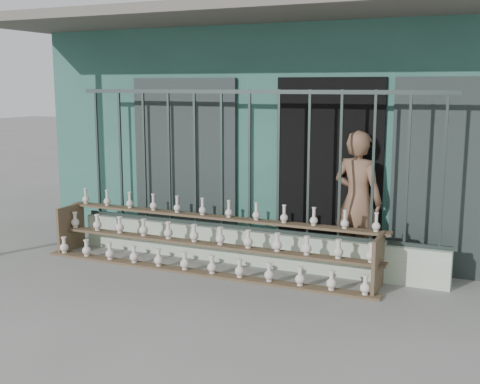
% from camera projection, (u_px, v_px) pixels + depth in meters
% --- Properties ---
extents(ground, '(60.00, 60.00, 0.00)m').
position_uv_depth(ground, '(204.00, 295.00, 6.69)').
color(ground, slate).
extents(workshop_building, '(7.40, 6.60, 3.21)m').
position_uv_depth(workshop_building, '(317.00, 126.00, 10.21)').
color(workshop_building, '#2B5B4F').
rests_on(workshop_building, ground).
extents(parapet_wall, '(5.00, 0.20, 0.45)m').
position_uv_depth(parapet_wall, '(249.00, 247.00, 7.82)').
color(parapet_wall, '#B5CAAD').
rests_on(parapet_wall, ground).
extents(security_fence, '(5.00, 0.04, 1.80)m').
position_uv_depth(security_fence, '(250.00, 161.00, 7.62)').
color(security_fence, '#283330').
rests_on(security_fence, parapet_wall).
extents(shelf_rack, '(4.50, 0.68, 0.85)m').
position_uv_depth(shelf_rack, '(207.00, 241.00, 7.58)').
color(shelf_rack, brown).
rests_on(shelf_rack, ground).
extents(elderly_woman, '(0.73, 0.58, 1.76)m').
position_uv_depth(elderly_woman, '(358.00, 201.00, 7.50)').
color(elderly_woman, brown).
rests_on(elderly_woman, ground).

